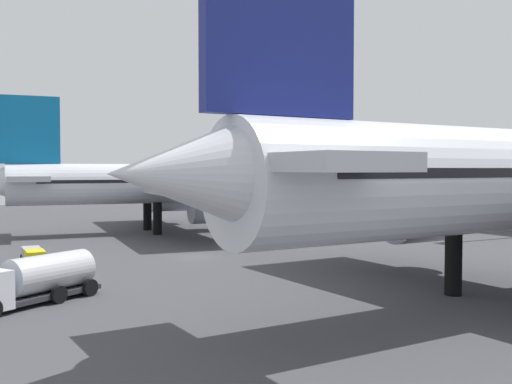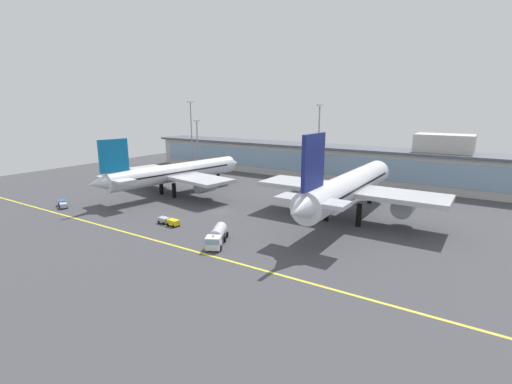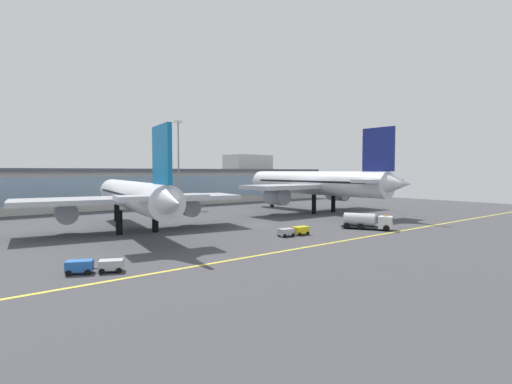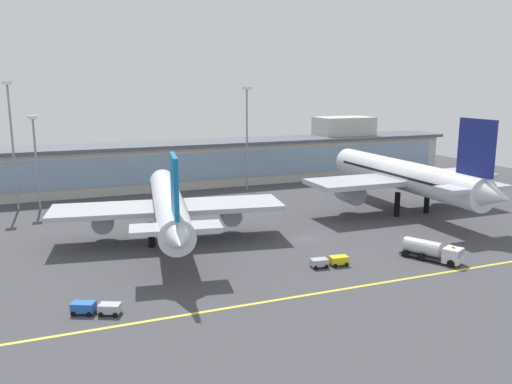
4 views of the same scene
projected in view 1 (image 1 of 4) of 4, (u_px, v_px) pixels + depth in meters
The scene contains 6 objects.
ground_plane at pixel (195, 257), 55.43m from camera, with size 189.61×189.61×0.00m, color #424247.
airliner_near_left at pixel (175, 184), 77.72m from camera, with size 39.19×49.97×16.90m.
fuel_tanker_truck at pixel (27, 280), 35.70m from camera, with size 6.34×9.14×2.90m.
service_truck_far at pixel (33, 255), 50.86m from camera, with size 5.71×2.17×1.40m.
apron_light_mast_west at pixel (285, 124), 116.06m from camera, with size 1.80×1.80×26.47m.
apron_light_mast_east at pixel (291, 142), 111.80m from camera, with size 1.80×1.80×19.64m.
Camera 1 is at (50.06, -23.83, 8.19)m, focal length 41.76 mm.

